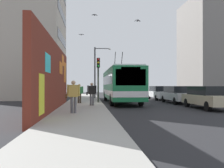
{
  "coord_description": "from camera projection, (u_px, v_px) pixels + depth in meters",
  "views": [
    {
      "loc": [
        -19.7,
        1.18,
        1.6
      ],
      "look_at": [
        0.3,
        -0.76,
        1.76
      ],
      "focal_mm": 38.68,
      "sensor_mm": 36.0,
      "label": 1
    }
  ],
  "objects": [
    {
      "name": "street_lamp",
      "position": [
        97.0,
        68.0,
        28.67
      ],
      "size": [
        0.44,
        1.99,
        6.07
      ],
      "color": "#4C4C51",
      "rests_on": "sidewalk_slab"
    },
    {
      "name": "pedestrian_near_wall",
      "position": [
        73.0,
        94.0,
        12.85
      ],
      "size": [
        0.23,
        0.77,
        1.74
      ],
      "color": "#595960",
      "rests_on": "sidewalk_slab"
    },
    {
      "name": "ground_plane",
      "position": [
        103.0,
        105.0,
        19.7
      ],
      "size": [
        80.0,
        80.0,
        0.0
      ],
      "primitive_type": "plane",
      "color": "#232326"
    },
    {
      "name": "parked_car_silver",
      "position": [
        178.0,
        94.0,
        22.21
      ],
      "size": [
        4.92,
        1.91,
        1.58
      ],
      "color": "#B7B7BC",
      "rests_on": "ground_plane"
    },
    {
      "name": "parked_car_white",
      "position": [
        159.0,
        92.0,
        27.97
      ],
      "size": [
        4.86,
        1.85,
        1.58
      ],
      "color": "white",
      "rests_on": "ground_plane"
    },
    {
      "name": "parked_car_champagne",
      "position": [
        207.0,
        97.0,
        16.74
      ],
      "size": [
        4.87,
        1.76,
        1.58
      ],
      "color": "#C6B793",
      "rests_on": "ground_plane"
    },
    {
      "name": "pedestrian_at_curb",
      "position": [
        92.0,
        92.0,
        17.89
      ],
      "size": [
        0.23,
        0.75,
        1.69
      ],
      "color": "#595960",
      "rests_on": "sidewalk_slab"
    },
    {
      "name": "pedestrian_midblock",
      "position": [
        79.0,
        92.0,
        20.25
      ],
      "size": [
        0.22,
        0.73,
        1.6
      ],
      "color": "#3F3326",
      "rests_on": "sidewalk_slab"
    },
    {
      "name": "building_far_left",
      "position": [
        26.0,
        33.0,
        30.66
      ],
      "size": [
        10.84,
        9.23,
        16.64
      ],
      "color": "#B2A899",
      "rests_on": "ground_plane"
    },
    {
      "name": "city_bus",
      "position": [
        120.0,
        84.0,
        22.72
      ],
      "size": [
        11.32,
        2.61,
        4.97
      ],
      "color": "#19723F",
      "rests_on": "ground_plane"
    },
    {
      "name": "building_far_right",
      "position": [
        209.0,
        49.0,
        36.57
      ],
      "size": [
        9.42,
        6.64,
        14.52
      ],
      "color": "gray",
      "rests_on": "ground_plane"
    },
    {
      "name": "traffic_light",
      "position": [
        98.0,
        72.0,
        21.05
      ],
      "size": [
        0.49,
        0.28,
        3.92
      ],
      "color": "#2D382D",
      "rests_on": "sidewalk_slab"
    },
    {
      "name": "flying_pigeons",
      "position": [
        102.0,
        24.0,
        23.41
      ],
      "size": [
        5.44,
        5.49,
        1.83
      ],
      "color": "slate"
    },
    {
      "name": "graffiti_wall",
      "position": [
        54.0,
        77.0,
        15.22
      ],
      "size": [
        13.6,
        0.32,
        4.27
      ],
      "color": "maroon",
      "rests_on": "ground_plane"
    },
    {
      "name": "sidewalk_slab",
      "position": [
        83.0,
        105.0,
        19.55
      ],
      "size": [
        48.0,
        3.2,
        0.15
      ],
      "primitive_type": "cube",
      "color": "#9E9B93",
      "rests_on": "ground_plane"
    }
  ]
}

